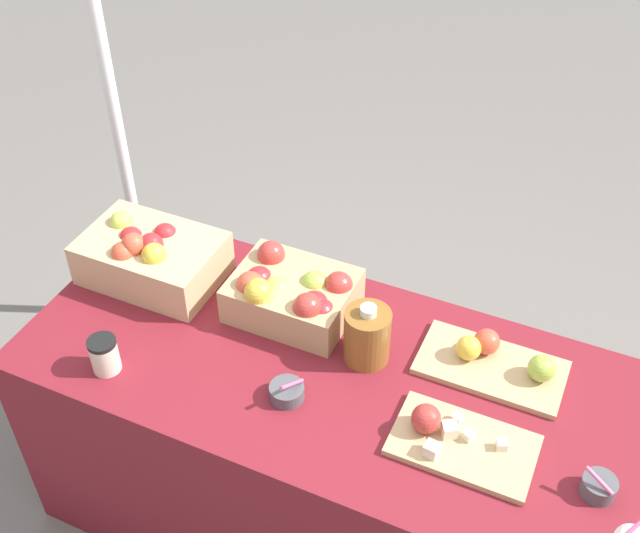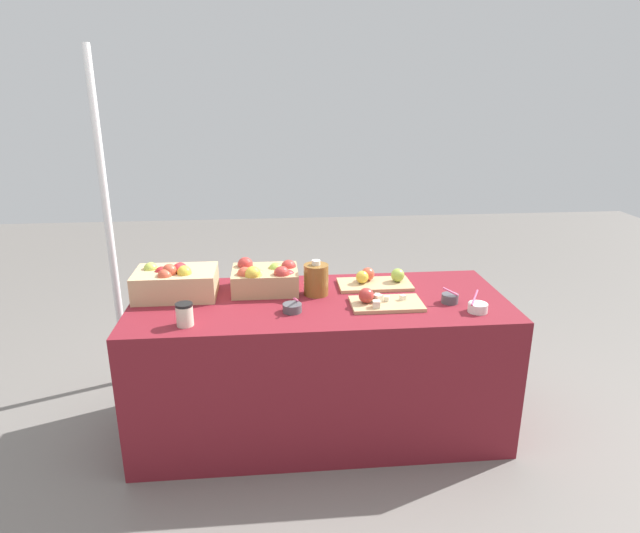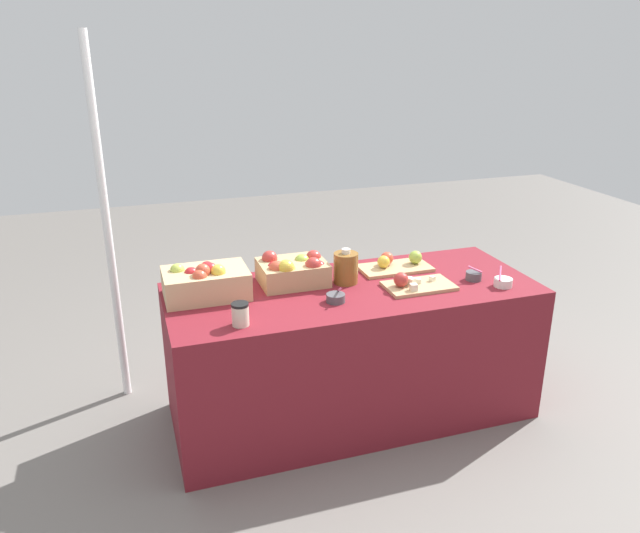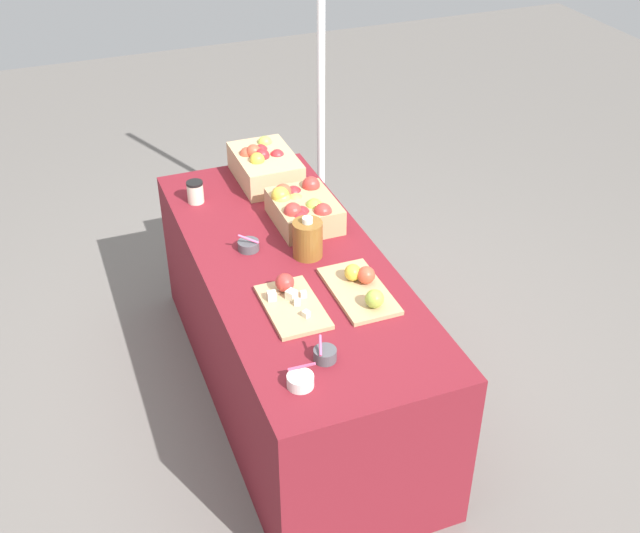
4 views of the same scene
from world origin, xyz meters
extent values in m
plane|color=slate|center=(0.00, 0.00, 0.00)|extent=(10.00, 10.00, 0.00)
cube|color=maroon|center=(0.00, 0.00, 0.37)|extent=(1.90, 0.76, 0.74)
cube|color=tan|center=(-0.73, 0.12, 0.81)|extent=(0.41, 0.28, 0.14)
sphere|color=red|center=(-0.71, 0.18, 0.87)|extent=(0.07, 0.07, 0.07)
sphere|color=#D14C33|center=(-0.77, 0.04, 0.88)|extent=(0.07, 0.07, 0.07)
sphere|color=gold|center=(-0.67, 0.07, 0.88)|extent=(0.07, 0.07, 0.07)
sphere|color=#B2C64C|center=(-0.77, 0.05, 0.87)|extent=(0.07, 0.07, 0.07)
sphere|color=#D14C33|center=(-0.75, 0.07, 0.89)|extent=(0.07, 0.07, 0.07)
sphere|color=red|center=(-0.71, 0.10, 0.88)|extent=(0.07, 0.07, 0.07)
sphere|color=red|center=(-0.80, 0.12, 0.86)|extent=(0.07, 0.07, 0.07)
sphere|color=#B2C64C|center=(-0.86, 0.16, 0.88)|extent=(0.07, 0.07, 0.07)
cube|color=tan|center=(-0.28, 0.16, 0.80)|extent=(0.34, 0.27, 0.12)
sphere|color=red|center=(-0.37, 0.14, 0.83)|extent=(0.08, 0.08, 0.08)
sphere|color=#99B742|center=(-0.22, 0.18, 0.84)|extent=(0.08, 0.08, 0.08)
sphere|color=#D14C33|center=(-0.38, 0.09, 0.85)|extent=(0.08, 0.08, 0.08)
sphere|color=#B2C64C|center=(-0.33, 0.07, 0.85)|extent=(0.08, 0.08, 0.08)
sphere|color=red|center=(-0.18, 0.11, 0.84)|extent=(0.08, 0.08, 0.08)
sphere|color=#B2C64C|center=(-0.31, 0.13, 0.83)|extent=(0.08, 0.08, 0.08)
sphere|color=#B2332D|center=(-0.19, 0.08, 0.86)|extent=(0.08, 0.08, 0.08)
sphere|color=#B2332D|center=(-0.15, 0.20, 0.85)|extent=(0.08, 0.08, 0.08)
sphere|color=gold|center=(-0.33, 0.07, 0.86)|extent=(0.08, 0.08, 0.08)
sphere|color=red|center=(-0.16, 0.10, 0.83)|extent=(0.08, 0.08, 0.08)
sphere|color=#B2332D|center=(-0.38, 0.23, 0.86)|extent=(0.08, 0.08, 0.08)
cube|color=tan|center=(0.32, -0.11, 0.75)|extent=(0.35, 0.21, 0.02)
cube|color=beige|center=(0.29, -0.05, 0.77)|extent=(0.03, 0.03, 0.02)
cube|color=beige|center=(0.26, -0.17, 0.78)|extent=(0.04, 0.04, 0.03)
cube|color=beige|center=(0.28, -0.10, 0.78)|extent=(0.05, 0.05, 0.04)
cube|color=beige|center=(0.33, -0.09, 0.77)|extent=(0.03, 0.03, 0.02)
cube|color=beige|center=(0.41, -0.08, 0.77)|extent=(0.03, 0.03, 0.02)
sphere|color=#B2332D|center=(0.22, -0.10, 0.80)|extent=(0.08, 0.08, 0.08)
cube|color=tan|center=(0.31, 0.17, 0.75)|extent=(0.39, 0.21, 0.02)
sphere|color=#99B742|center=(0.44, 0.18, 0.79)|extent=(0.07, 0.07, 0.07)
sphere|color=gold|center=(0.25, 0.17, 0.79)|extent=(0.07, 0.07, 0.07)
sphere|color=#D14C33|center=(0.28, 0.22, 0.79)|extent=(0.07, 0.07, 0.07)
cylinder|color=silver|center=(0.74, -0.23, 0.76)|extent=(0.09, 0.09, 0.04)
cylinder|color=#EA598C|center=(0.72, -0.22, 0.81)|extent=(0.06, 0.09, 0.05)
cylinder|color=#4C4C51|center=(-0.15, -0.14, 0.76)|extent=(0.09, 0.09, 0.04)
cylinder|color=#EA598C|center=(-0.13, -0.15, 0.80)|extent=(0.03, 0.09, 0.05)
cylinder|color=#4C4C51|center=(0.64, -0.10, 0.76)|extent=(0.08, 0.08, 0.05)
cylinder|color=#EA598C|center=(0.64, -0.12, 0.81)|extent=(0.08, 0.04, 0.04)
cylinder|color=brown|center=(-0.01, 0.08, 0.82)|extent=(0.13, 0.13, 0.16)
cylinder|color=silver|center=(-0.01, 0.08, 0.91)|extent=(0.04, 0.04, 0.02)
cylinder|color=beige|center=(-0.64, -0.25, 0.79)|extent=(0.08, 0.08, 0.09)
cylinder|color=black|center=(-0.64, -0.25, 0.84)|extent=(0.08, 0.08, 0.01)
cylinder|color=white|center=(-1.17, 0.59, 0.99)|extent=(0.04, 0.04, 1.99)
camera|label=1|loc=(0.50, -1.34, 2.36)|focal=44.70mm
camera|label=2|loc=(-0.24, -2.55, 1.76)|focal=30.44mm
camera|label=3|loc=(-1.08, -2.72, 1.94)|focal=34.61mm
camera|label=4|loc=(2.63, -0.89, 2.59)|focal=44.51mm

